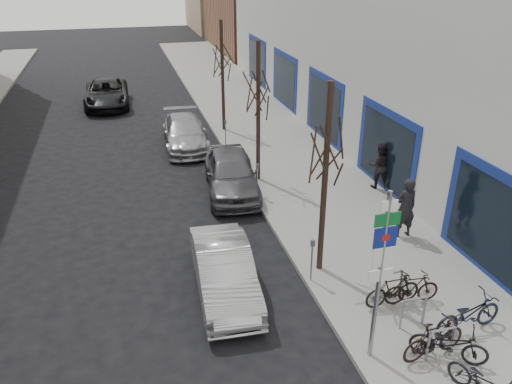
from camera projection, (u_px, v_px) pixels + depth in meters
ground at (267, 381)px, 10.64m from camera, size 120.00×120.00×0.00m
sidewalk_east at (303, 175)px, 20.39m from camera, size 5.00×70.00×0.15m
commercial_building at (489, 22)px, 26.48m from camera, size 20.00×32.00×10.00m
brick_building_far at (279, 5)px, 46.85m from camera, size 12.00×14.00×8.00m
highway_sign_pole at (381, 268)px, 10.14m from camera, size 0.55×0.10×4.20m
bike_rack at (414, 309)px, 11.78m from camera, size 0.66×2.26×0.83m
tree_near at (328, 136)px, 12.54m from camera, size 1.80×1.80×5.50m
tree_mid at (258, 80)px, 18.20m from camera, size 1.80×1.80×5.50m
tree_far at (222, 50)px, 23.86m from camera, size 1.80×1.80×5.50m
meter_front at (312, 256)px, 13.37m from camera, size 0.10×0.08×1.27m
meter_mid at (257, 177)px, 18.16m from camera, size 0.10×0.08×1.27m
meter_back at (225, 130)px, 22.94m from camera, size 0.10×0.08×1.27m
bike_near_left at (485, 381)px, 9.82m from camera, size 1.05×1.65×0.97m
bike_near_right at (434, 338)px, 10.89m from camera, size 1.70×0.71×1.00m
bike_mid_curb at (469, 311)px, 11.63m from camera, size 1.89×0.76×1.12m
bike_mid_inner at (393, 289)px, 12.54m from camera, size 1.56×0.52×0.93m
bike_far_curb at (450, 341)px, 10.81m from camera, size 1.67×1.34×1.02m
bike_far_inner at (412, 288)px, 12.62m from camera, size 1.52×0.56×0.90m
parked_car_front at (224, 271)px, 13.15m from camera, size 1.66×4.21×1.36m
parked_car_mid at (231, 173)px, 18.80m from camera, size 2.41×4.83×1.58m
parked_car_back at (185, 133)px, 23.35m from camera, size 2.15×4.84×1.38m
lane_car at (107, 93)px, 29.75m from camera, size 2.59×5.43×1.50m
pedestrian_near at (405, 208)px, 15.47m from camera, size 0.72×0.48×1.97m
pedestrian_far at (379, 165)px, 18.80m from camera, size 0.80×0.68×1.82m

